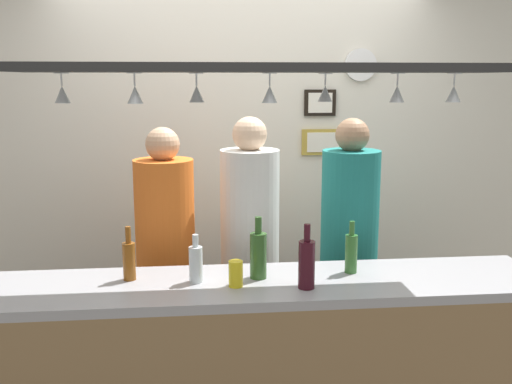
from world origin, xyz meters
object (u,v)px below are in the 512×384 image
at_px(drink_can, 236,274).
at_px(person_left_orange_shirt, 165,240).
at_px(person_middle_white_patterned_shirt, 250,232).
at_px(bottle_soda_clear, 196,263).
at_px(bottle_beer_green_import, 351,252).
at_px(person_right_teal_shirt, 349,230).
at_px(wall_clock, 361,65).
at_px(bottle_wine_dark_red, 307,263).
at_px(picture_frame_upper_small, 320,103).
at_px(bottle_beer_amber_tall, 129,259).
at_px(bottle_champagne_green, 258,254).
at_px(picture_frame_lower_pair, 323,142).

bearing_deg(drink_can, person_left_orange_shirt, 115.72).
distance_m(person_middle_white_patterned_shirt, bottle_soda_clear, 0.73).
xyz_separation_m(person_middle_white_patterned_shirt, bottle_beer_green_import, (0.44, -0.60, 0.04)).
bearing_deg(person_right_teal_shirt, wall_clock, 71.70).
xyz_separation_m(bottle_wine_dark_red, picture_frame_upper_small, (0.37, 1.52, 0.66)).
xyz_separation_m(person_right_teal_shirt, bottle_soda_clear, (-0.91, -0.66, 0.04)).
distance_m(person_left_orange_shirt, bottle_beer_amber_tall, 0.61).
distance_m(bottle_beer_green_import, drink_can, 0.60).
bearing_deg(wall_clock, bottle_wine_dark_red, -113.19).
xyz_separation_m(drink_can, picture_frame_upper_small, (0.69, 1.47, 0.72)).
height_order(bottle_champagne_green, picture_frame_upper_small, picture_frame_upper_small).
xyz_separation_m(person_middle_white_patterned_shirt, drink_can, (-0.13, -0.74, -0.00)).
relative_size(bottle_beer_green_import, bottle_champagne_green, 0.87).
xyz_separation_m(person_right_teal_shirt, bottle_beer_amber_tall, (-1.22, -0.59, 0.04)).
xyz_separation_m(person_middle_white_patterned_shirt, person_right_teal_shirt, (0.59, -0.00, -0.01)).
xyz_separation_m(bottle_soda_clear, bottle_wine_dark_red, (0.50, -0.13, 0.03)).
bearing_deg(picture_frame_lower_pair, picture_frame_upper_small, 180.00).
bearing_deg(bottle_champagne_green, bottle_soda_clear, -174.64).
bearing_deg(bottle_beer_amber_tall, picture_frame_lower_pair, 47.44).
xyz_separation_m(bottle_champagne_green, wall_clock, (0.85, 1.35, 0.92)).
bearing_deg(bottle_beer_amber_tall, wall_clock, 41.95).
height_order(person_middle_white_patterned_shirt, bottle_champagne_green, person_middle_white_patterned_shirt).
bearing_deg(bottle_champagne_green, person_middle_white_patterned_shirt, 88.31).
distance_m(person_left_orange_shirt, person_middle_white_patterned_shirt, 0.49).
relative_size(bottle_champagne_green, wall_clock, 1.36).
xyz_separation_m(bottle_beer_amber_tall, picture_frame_lower_pair, (1.21, 1.32, 0.40)).
relative_size(person_left_orange_shirt, wall_clock, 7.41).
bearing_deg(bottle_wine_dark_red, bottle_champagne_green, 141.51).
relative_size(bottle_beer_amber_tall, picture_frame_lower_pair, 0.87).
bearing_deg(picture_frame_lower_pair, bottle_beer_green_import, -95.99).
height_order(bottle_beer_green_import, drink_can, bottle_beer_green_import).
relative_size(person_right_teal_shirt, bottle_beer_green_import, 6.44).
xyz_separation_m(drink_can, wall_clock, (0.97, 1.46, 0.97)).
distance_m(person_left_orange_shirt, bottle_soda_clear, 0.68).
bearing_deg(wall_clock, person_middle_white_patterned_shirt, -139.02).
bearing_deg(person_middle_white_patterned_shirt, bottle_wine_dark_red, -76.86).
xyz_separation_m(bottle_beer_green_import, picture_frame_lower_pair, (0.14, 1.33, 0.40)).
xyz_separation_m(person_left_orange_shirt, bottle_beer_amber_tall, (-0.14, -0.59, 0.07)).
height_order(person_middle_white_patterned_shirt, picture_frame_lower_pair, person_middle_white_patterned_shirt).
xyz_separation_m(bottle_champagne_green, picture_frame_lower_pair, (0.60, 1.36, 0.39)).
height_order(person_left_orange_shirt, wall_clock, wall_clock).
relative_size(person_left_orange_shirt, bottle_beer_amber_tall, 6.27).
bearing_deg(bottle_beer_amber_tall, drink_can, -16.43).
distance_m(bottle_beer_amber_tall, drink_can, 0.52).
bearing_deg(bottle_champagne_green, person_left_orange_shirt, 126.80).
bearing_deg(drink_can, bottle_beer_amber_tall, 163.57).
height_order(drink_can, picture_frame_upper_small, picture_frame_upper_small).
bearing_deg(bottle_soda_clear, wall_clock, 50.23).
height_order(person_left_orange_shirt, drink_can, person_left_orange_shirt).
xyz_separation_m(bottle_soda_clear, bottle_champagne_green, (0.30, 0.03, 0.03)).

